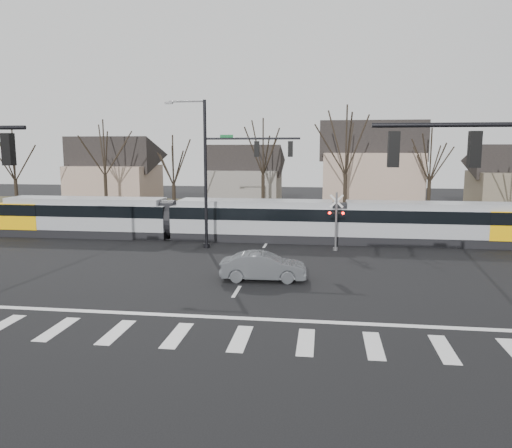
# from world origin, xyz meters

# --- Properties ---
(ground) EXTENTS (140.00, 140.00, 0.00)m
(ground) POSITION_xyz_m (0.00, 0.00, 0.00)
(ground) COLOR black
(grass_verge) EXTENTS (140.00, 28.00, 0.01)m
(grass_verge) POSITION_xyz_m (0.00, 32.00, 0.01)
(grass_verge) COLOR #38331E
(grass_verge) RESTS_ON ground
(crosswalk) EXTENTS (27.00, 2.60, 0.01)m
(crosswalk) POSITION_xyz_m (0.00, -4.00, 0.01)
(crosswalk) COLOR silver
(crosswalk) RESTS_ON ground
(stop_line) EXTENTS (28.00, 0.35, 0.01)m
(stop_line) POSITION_xyz_m (0.00, -1.80, 0.01)
(stop_line) COLOR silver
(stop_line) RESTS_ON ground
(lane_dashes) EXTENTS (0.18, 30.00, 0.01)m
(lane_dashes) POSITION_xyz_m (0.00, 16.00, 0.01)
(lane_dashes) COLOR silver
(lane_dashes) RESTS_ON ground
(rail_pair) EXTENTS (90.00, 1.52, 0.06)m
(rail_pair) POSITION_xyz_m (0.00, 15.80, 0.03)
(rail_pair) COLOR #59595E
(rail_pair) RESTS_ON ground
(tram) EXTENTS (40.36, 3.00, 3.06)m
(tram) POSITION_xyz_m (-1.20, 16.00, 1.67)
(tram) COLOR gray
(tram) RESTS_ON ground
(sedan) EXTENTS (2.11, 4.71, 1.49)m
(sedan) POSITION_xyz_m (1.04, 4.32, 0.75)
(sedan) COLOR #46494D
(sedan) RESTS_ON ground
(signal_pole_far) EXTENTS (9.28, 0.44, 10.20)m
(signal_pole_far) POSITION_xyz_m (-2.41, 12.50, 5.70)
(signal_pole_far) COLOR black
(signal_pole_far) RESTS_ON ground
(rail_crossing_signal) EXTENTS (1.08, 0.36, 4.00)m
(rail_crossing_signal) POSITION_xyz_m (5.00, 12.79, 1.89)
(rail_crossing_signal) COLOR #59595B
(rail_crossing_signal) RESTS_ON ground
(tree_row) EXTENTS (59.20, 7.20, 10.00)m
(tree_row) POSITION_xyz_m (2.00, 26.00, 5.00)
(tree_row) COLOR black
(tree_row) RESTS_ON ground
(house_a) EXTENTS (9.72, 8.64, 8.60)m
(house_a) POSITION_xyz_m (-20.00, 34.00, 4.46)
(house_a) COLOR gray
(house_a) RESTS_ON ground
(house_b) EXTENTS (8.64, 7.56, 7.65)m
(house_b) POSITION_xyz_m (-5.00, 36.00, 3.97)
(house_b) COLOR slate
(house_b) RESTS_ON ground
(house_c) EXTENTS (10.80, 8.64, 10.10)m
(house_c) POSITION_xyz_m (9.00, 33.00, 5.23)
(house_c) COLOR gray
(house_c) RESTS_ON ground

